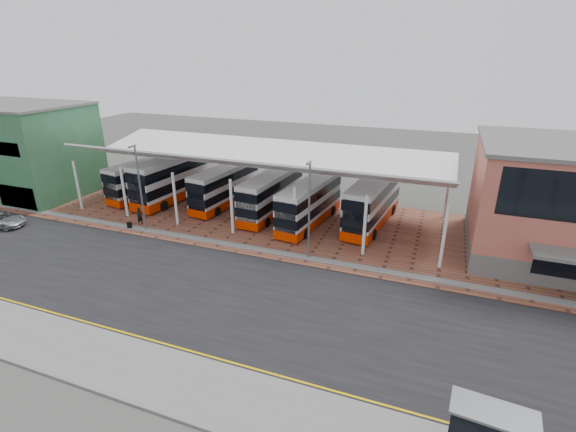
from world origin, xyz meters
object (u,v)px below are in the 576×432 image
(bus_3, at_px, (271,194))
(bus_4, at_px, (310,203))
(bus_5, at_px, (373,202))
(silver_car, at_px, (0,220))
(bus_2, at_px, (225,186))
(bus_0, at_px, (146,178))
(bus_1, at_px, (176,178))
(pedestrian, at_px, (140,216))

(bus_3, distance_m, bus_4, 4.53)
(bus_5, relative_size, silver_car, 2.40)
(bus_2, xyz_separation_m, silver_car, (-17.17, -13.01, -1.45))
(bus_0, xyz_separation_m, silver_car, (-7.29, -12.51, -1.44))
(bus_1, relative_size, bus_5, 1.07)
(bus_0, distance_m, bus_5, 25.66)
(silver_car, bearing_deg, bus_0, -44.58)
(bus_2, height_order, bus_3, bus_3)
(bus_5, height_order, pedestrian, bus_5)
(bus_2, distance_m, bus_5, 15.78)
(bus_1, bearing_deg, bus_5, 6.48)
(bus_1, bearing_deg, bus_2, 6.97)
(bus_0, relative_size, pedestrian, 5.86)
(bus_0, xyz_separation_m, bus_5, (25.65, 0.69, 0.19))
(bus_1, bearing_deg, bus_4, -0.52)
(bus_3, height_order, silver_car, bus_3)
(bus_0, height_order, bus_1, bus_1)
(bus_1, distance_m, silver_car, 17.05)
(bus_4, xyz_separation_m, silver_car, (-27.32, -11.12, -1.47))
(bus_3, xyz_separation_m, bus_5, (10.03, 1.01, 0.14))
(bus_2, height_order, pedestrian, bus_2)
(bus_5, bearing_deg, bus_4, -153.48)
(bus_4, height_order, pedestrian, bus_4)
(bus_3, xyz_separation_m, pedestrian, (-10.73, -7.08, -1.22))
(bus_1, distance_m, bus_5, 21.90)
(silver_car, bearing_deg, bus_4, -82.20)
(bus_1, height_order, bus_3, bus_1)
(bus_3, relative_size, bus_5, 0.93)
(bus_0, bearing_deg, bus_1, 13.86)
(bus_1, height_order, silver_car, bus_1)
(bus_1, xyz_separation_m, bus_3, (11.87, -0.69, -0.31))
(bus_1, height_order, bus_5, bus_1)
(bus_2, height_order, silver_car, bus_2)
(bus_1, height_order, bus_2, bus_1)
(bus_1, height_order, bus_4, bus_1)
(bus_4, xyz_separation_m, bus_5, (5.62, 2.08, 0.17))
(bus_2, bearing_deg, silver_car, -136.90)
(bus_2, bearing_deg, bus_0, -171.14)
(pedestrian, bearing_deg, bus_3, -40.06)
(bus_3, distance_m, pedestrian, 12.91)
(bus_4, bearing_deg, pedestrian, -151.39)
(bus_2, bearing_deg, bus_4, -4.64)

